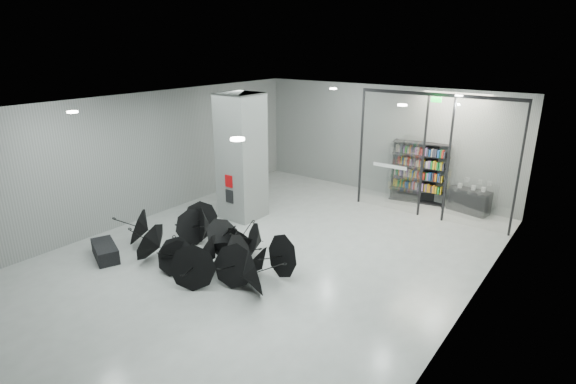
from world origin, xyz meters
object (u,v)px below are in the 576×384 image
Objects in this scene: bookshelf at (419,173)px; shop_counter at (469,201)px; umbrella_cluster at (213,252)px; bench at (105,251)px; column at (241,157)px.

shop_counter is (1.78, 0.03, -0.68)m from bookshelf.
bookshelf is 1.63× the size of shop_counter.
bench is at bearing -149.72° from umbrella_cluster.
umbrella_cluster is (-4.24, -7.77, -0.08)m from shop_counter.
column is 3.02× the size of shop_counter.
shop_counter is at bearing -8.93° from bookshelf.
bench is 0.56× the size of bookshelf.
bookshelf is 1.90m from shop_counter.
umbrella_cluster is (-2.46, -7.73, -0.76)m from bookshelf.
bench is 0.91× the size of shop_counter.
bench is 10.51m from bookshelf.
umbrella_cluster is (2.53, 1.48, 0.12)m from bench.
bench is 0.21× the size of umbrella_cluster.
shop_counter is (5.85, 4.78, -1.60)m from column.
umbrella_cluster is at bearing -61.52° from column.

